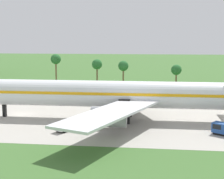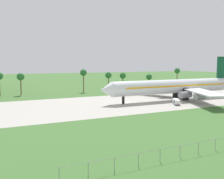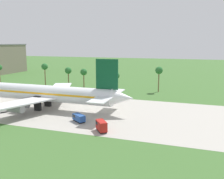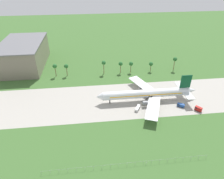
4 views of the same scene
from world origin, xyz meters
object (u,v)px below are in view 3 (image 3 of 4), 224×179
Objects in this scene: catering_van at (79,118)px; baggage_tug at (1,110)px; fuel_truck at (101,126)px; jet_airliner at (39,93)px.

baggage_tug is at bearing 179.63° from catering_van.
catering_van is at bearing 149.27° from fuel_truck.
jet_airliner is at bearing 154.29° from catering_van.
jet_airliner is 10.79× the size of baggage_tug.
jet_airliner is 23.32m from catering_van.
jet_airliner is 14.02× the size of catering_van.
baggage_tug is 39.80m from fuel_truck.
catering_van is at bearing -25.71° from jet_airliner.
catering_van reaches higher than baggage_tug.
jet_airliner is 15.18× the size of fuel_truck.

